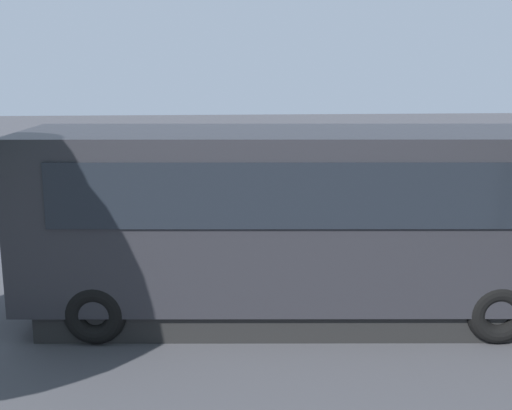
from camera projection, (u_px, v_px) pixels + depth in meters
name	position (u px, v px, depth m)	size (l,w,h in m)	color
ground_plane	(335.00, 247.00, 15.85)	(80.00, 80.00, 0.00)	#424247
tour_bus	(293.00, 225.00, 11.21)	(9.18, 3.12, 3.25)	#26262B
spectator_far_left	(410.00, 215.00, 14.68)	(0.58, 0.37, 1.69)	black
spectator_left	(356.00, 220.00, 14.33)	(0.58, 0.34, 1.68)	black
spectator_centre	(304.00, 217.00, 14.43)	(0.57, 0.39, 1.74)	black
spectator_right	(247.00, 217.00, 14.24)	(0.58, 0.34, 1.81)	black
spectator_far_right	(191.00, 216.00, 14.23)	(0.57, 0.33, 1.82)	#473823
parked_motorcycle_silver	(292.00, 255.00, 13.51)	(2.05, 0.58, 0.99)	black
parked_motorcycle_dark	(161.00, 251.00, 13.81)	(2.04, 0.62, 0.99)	black
stunt_motorcycle	(197.00, 193.00, 16.91)	(1.85, 0.69, 1.91)	black
traffic_cone	(270.00, 212.00, 18.17)	(0.34, 0.34, 0.63)	orange
bay_line_a	(467.00, 234.00, 16.99)	(0.21, 4.19, 0.01)	white
bay_line_b	(356.00, 236.00, 16.79)	(0.20, 3.60, 0.01)	white
bay_line_c	(241.00, 239.00, 16.58)	(0.22, 4.59, 0.01)	white
bay_line_d	(124.00, 241.00, 16.38)	(0.21, 4.18, 0.01)	white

